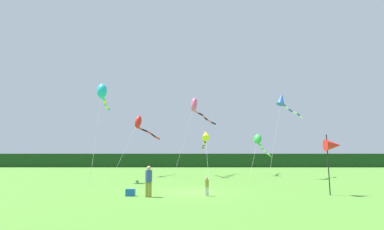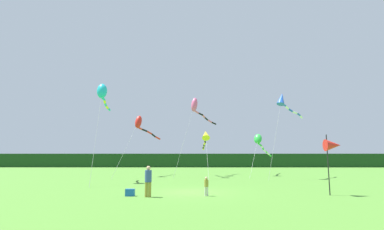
{
  "view_description": "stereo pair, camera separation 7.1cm",
  "coord_description": "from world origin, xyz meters",
  "views": [
    {
      "loc": [
        0.13,
        -18.81,
        2.17
      ],
      "look_at": [
        0.0,
        6.0,
        5.7
      ],
      "focal_mm": 27.55,
      "sensor_mm": 36.0,
      "label": 1
    },
    {
      "loc": [
        0.2,
        -18.81,
        2.17
      ],
      "look_at": [
        0.0,
        6.0,
        5.7
      ],
      "focal_mm": 27.55,
      "sensor_mm": 36.0,
      "label": 2
    }
  ],
  "objects": [
    {
      "name": "kite_rainbow",
      "position": [
        0.43,
        16.48,
        8.17
      ],
      "size": [
        5.16,
        7.65,
        9.38
      ],
      "color": "#B2B2B2",
      "rests_on": "ground"
    },
    {
      "name": "kite_green",
      "position": [
        8.04,
        16.62,
        3.96
      ],
      "size": [
        4.75,
        9.26,
        4.99
      ],
      "color": "#B2B2B2",
      "rests_on": "ground"
    },
    {
      "name": "kite_blue",
      "position": [
        9.59,
        11.71,
        7.98
      ],
      "size": [
        5.54,
        5.61,
        8.94
      ],
      "color": "#B2B2B2",
      "rests_on": "ground"
    },
    {
      "name": "kite_red",
      "position": [
        -6.05,
        15.02,
        5.93
      ],
      "size": [
        3.83,
        8.41,
        7.03
      ],
      "color": "#B2B2B2",
      "rests_on": "ground"
    },
    {
      "name": "kite_yellow",
      "position": [
        1.43,
        13.68,
        4.39
      ],
      "size": [
        0.88,
        8.26,
        5.26
      ],
      "color": "#B2B2B2",
      "rests_on": "ground"
    },
    {
      "name": "kite_cyan",
      "position": [
        -8.04,
        6.94,
        7.88
      ],
      "size": [
        1.33,
        7.52,
        8.79
      ],
      "color": "#B2B2B2",
      "rests_on": "ground"
    },
    {
      "name": "banner_flag_pole",
      "position": [
        8.27,
        -1.51,
        2.81
      ],
      "size": [
        0.9,
        0.7,
        3.47
      ],
      "color": "black",
      "rests_on": "ground"
    },
    {
      "name": "ground_plane",
      "position": [
        0.0,
        0.0,
        0.0
      ],
      "size": [
        120.0,
        120.0,
        0.0
      ],
      "primitive_type": "plane",
      "color": "#4C842D"
    },
    {
      "name": "distant_treeline",
      "position": [
        0.0,
        45.0,
        1.42
      ],
      "size": [
        108.0,
        3.14,
        2.84
      ],
      "primitive_type": "cube",
      "color": "#193D19",
      "rests_on": "ground"
    },
    {
      "name": "person_child",
      "position": [
        0.87,
        -1.86,
        0.59
      ],
      "size": [
        0.23,
        0.23,
        1.05
      ],
      "color": "silver",
      "rests_on": "ground"
    },
    {
      "name": "cooler_box",
      "position": [
        -3.4,
        -1.93,
        0.2
      ],
      "size": [
        0.51,
        0.3,
        0.39
      ],
      "primitive_type": "cube",
      "color": "#1959B2",
      "rests_on": "ground"
    },
    {
      "name": "person_adult",
      "position": [
        -2.34,
        -2.35,
        0.94
      ],
      "size": [
        0.37,
        0.37,
        1.67
      ],
      "color": "olive",
      "rests_on": "ground"
    }
  ]
}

